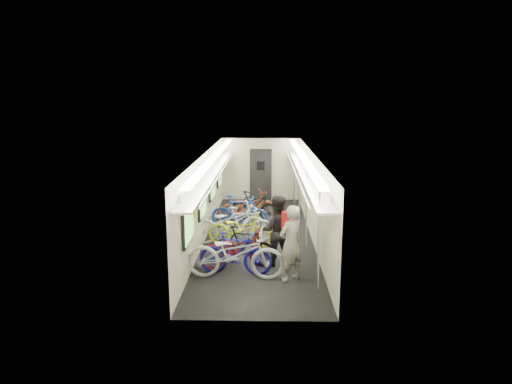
{
  "coord_description": "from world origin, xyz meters",
  "views": [
    {
      "loc": [
        0.19,
        -12.48,
        3.88
      ],
      "look_at": [
        -0.09,
        0.83,
        1.15
      ],
      "focal_mm": 32.0,
      "sensor_mm": 36.0,
      "label": 1
    }
  ],
  "objects_px": {
    "bicycle_1": "(235,253)",
    "passenger_mid": "(277,231)",
    "backpack": "(288,220)",
    "bicycle_0": "(235,254)",
    "passenger_near": "(291,243)"
  },
  "relations": [
    {
      "from": "passenger_near",
      "to": "bicycle_1",
      "type": "bearing_deg",
      "value": -54.05
    },
    {
      "from": "passenger_mid",
      "to": "backpack",
      "type": "distance_m",
      "value": 0.85
    },
    {
      "from": "passenger_near",
      "to": "backpack",
      "type": "relative_size",
      "value": 4.4
    },
    {
      "from": "backpack",
      "to": "passenger_mid",
      "type": "bearing_deg",
      "value": 119.34
    },
    {
      "from": "bicycle_1",
      "to": "passenger_near",
      "type": "xyz_separation_m",
      "value": [
        1.22,
        -0.3,
        0.34
      ]
    },
    {
      "from": "bicycle_0",
      "to": "bicycle_1",
      "type": "relative_size",
      "value": 1.29
    },
    {
      "from": "bicycle_1",
      "to": "passenger_mid",
      "type": "relative_size",
      "value": 0.98
    },
    {
      "from": "bicycle_0",
      "to": "bicycle_1",
      "type": "xyz_separation_m",
      "value": [
        -0.02,
        0.21,
        -0.07
      ]
    },
    {
      "from": "passenger_near",
      "to": "passenger_mid",
      "type": "height_order",
      "value": "passenger_mid"
    },
    {
      "from": "bicycle_0",
      "to": "passenger_mid",
      "type": "xyz_separation_m",
      "value": [
        0.92,
        0.84,
        0.28
      ]
    },
    {
      "from": "bicycle_0",
      "to": "passenger_near",
      "type": "bearing_deg",
      "value": -90.2
    },
    {
      "from": "backpack",
      "to": "bicycle_1",
      "type": "bearing_deg",
      "value": -171.54
    },
    {
      "from": "passenger_mid",
      "to": "backpack",
      "type": "bearing_deg",
      "value": 110.72
    },
    {
      "from": "bicycle_1",
      "to": "passenger_mid",
      "type": "height_order",
      "value": "passenger_mid"
    },
    {
      "from": "bicycle_0",
      "to": "passenger_near",
      "type": "xyz_separation_m",
      "value": [
        1.21,
        -0.09,
        0.27
      ]
    }
  ]
}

